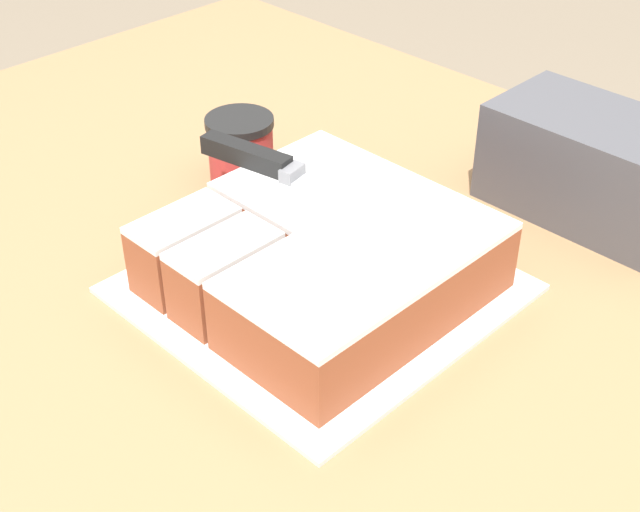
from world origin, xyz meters
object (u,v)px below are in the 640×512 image
at_px(knife, 270,164).
at_px(storage_box, 592,165).
at_px(cake, 324,256).
at_px(cake_board, 320,289).
at_px(coffee_cup, 241,148).

distance_m(knife, storage_box, 0.38).
relative_size(cake, storage_box, 1.25).
height_order(cake_board, knife, knife).
bearing_deg(coffee_cup, storage_box, 34.55).
bearing_deg(cake_board, storage_box, 71.75).
distance_m(cake, coffee_cup, 0.26).
relative_size(coffee_cup, storage_box, 0.36).
height_order(cake, coffee_cup, same).
distance_m(coffee_cup, storage_box, 0.43).
xyz_separation_m(cake, knife, (-0.12, 0.03, 0.05)).
relative_size(knife, coffee_cup, 3.38).
bearing_deg(storage_box, cake_board, -108.25).
relative_size(cake_board, coffee_cup, 4.07).
bearing_deg(knife, coffee_cup, 142.50).
xyz_separation_m(cake_board, cake, (0.00, 0.00, 0.04)).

